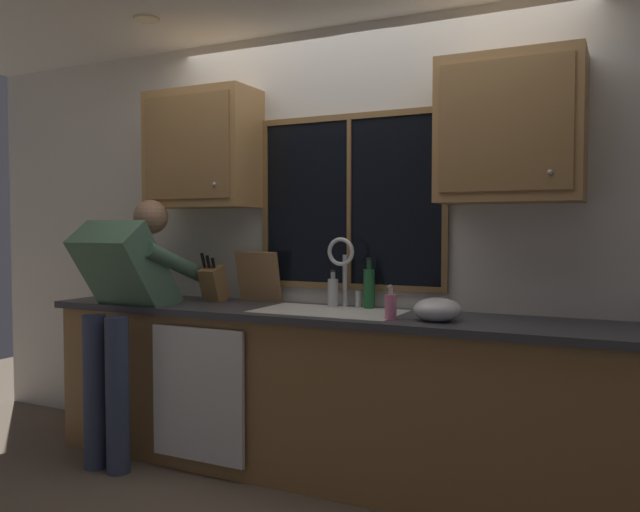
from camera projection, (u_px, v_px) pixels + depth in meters
back_wall at (368, 245)px, 3.75m from camera, size 5.97×0.12×2.55m
ceiling_downlight_left at (147, 19)px, 3.57m from camera, size 0.14×0.14×0.01m
window_glass at (350, 202)px, 3.71m from camera, size 1.10×0.02×0.95m
window_frame_top at (350, 117)px, 3.68m from camera, size 1.17×0.02×0.04m
window_frame_bottom at (349, 286)px, 3.73m from camera, size 1.17×0.02×0.04m
window_frame_left at (265, 204)px, 3.95m from camera, size 0.03×0.02×0.95m
window_frame_right at (445, 200)px, 3.46m from camera, size 0.04×0.02×0.95m
window_mullion_center at (349, 202)px, 3.70m from camera, size 0.02×0.02×0.95m
lower_cabinet_run at (343, 399)px, 3.47m from camera, size 3.57×0.58×0.88m
countertop at (342, 316)px, 3.43m from camera, size 3.63×0.62×0.04m
dishwasher_front at (197, 394)px, 3.51m from camera, size 0.60×0.02×0.74m
upper_cabinet_left at (203, 150)px, 3.96m from camera, size 0.70×0.36×0.72m
upper_cabinet_right at (510, 130)px, 3.15m from camera, size 0.70×0.36×0.72m
sink at (329, 329)px, 3.48m from camera, size 0.80×0.46×0.21m
faucet at (343, 263)px, 3.63m from camera, size 0.18×0.09×0.40m
person_standing at (124, 300)px, 3.72m from camera, size 0.53×0.70×1.55m
knife_block at (213, 284)px, 3.94m from camera, size 0.12×0.18×0.32m
cutting_board at (258, 277)px, 3.92m from camera, size 0.29×0.08×0.31m
mixing_bowl at (437, 310)px, 3.13m from camera, size 0.24×0.24×0.12m
soap_dispenser at (391, 306)px, 3.17m from camera, size 0.06×0.07×0.17m
bottle_green_glass at (369, 287)px, 3.60m from camera, size 0.07×0.07×0.29m
bottle_tall_clear at (333, 292)px, 3.64m from camera, size 0.06×0.06×0.22m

